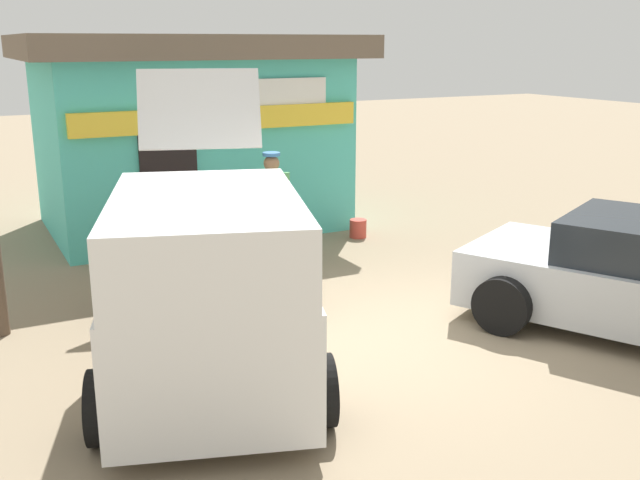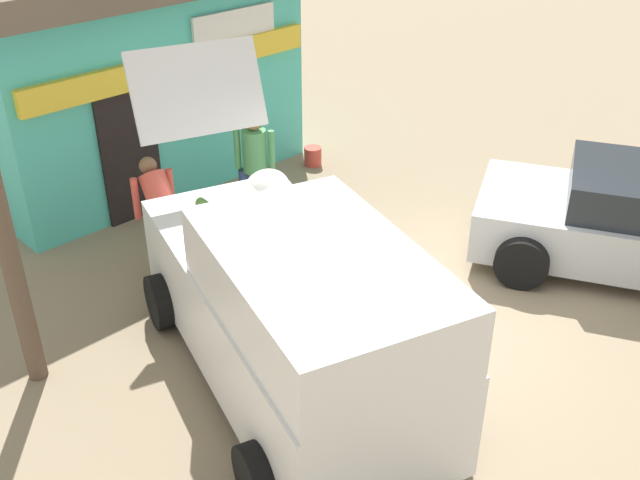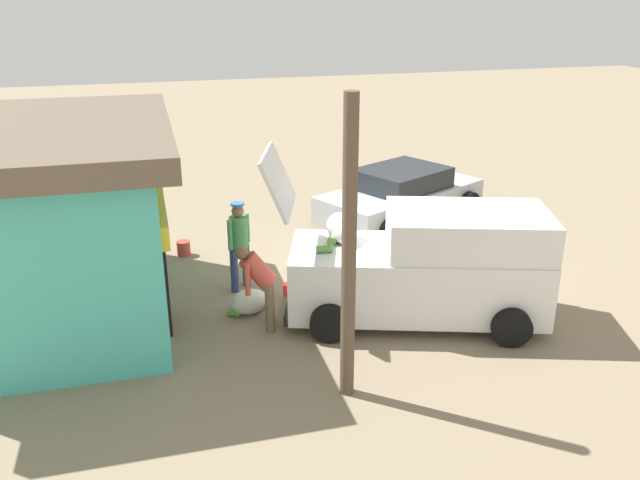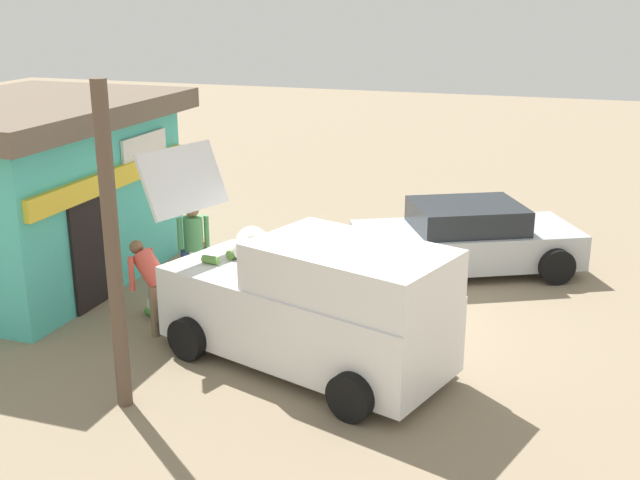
% 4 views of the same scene
% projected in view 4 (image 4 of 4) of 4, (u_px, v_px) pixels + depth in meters
% --- Properties ---
extents(ground_plane, '(60.00, 60.00, 0.00)m').
position_uv_depth(ground_plane, '(365.00, 307.00, 13.62)').
color(ground_plane, gray).
extents(storefront_bar, '(5.66, 4.14, 3.39)m').
position_uv_depth(storefront_bar, '(33.00, 190.00, 14.43)').
color(storefront_bar, '#4CC6B7').
rests_on(storefront_bar, ground_plane).
extents(delivery_van, '(3.10, 5.03, 2.95)m').
position_uv_depth(delivery_van, '(313.00, 303.00, 11.23)').
color(delivery_van, white).
rests_on(delivery_van, ground_plane).
extents(parked_sedan, '(3.58, 4.64, 1.35)m').
position_uv_depth(parked_sedan, '(466.00, 239.00, 15.25)').
color(parked_sedan, '#B2B7BC').
rests_on(parked_sedan, ground_plane).
extents(vendor_standing, '(0.48, 0.48, 1.74)m').
position_uv_depth(vendor_standing, '(194.00, 242.00, 13.90)').
color(vendor_standing, navy).
rests_on(vendor_standing, ground_plane).
extents(customer_bending, '(0.58, 0.69, 1.49)m').
position_uv_depth(customer_bending, '(152.00, 278.00, 12.45)').
color(customer_bending, '#726047').
rests_on(customer_bending, ground_plane).
extents(unloaded_banana_pile, '(0.66, 0.80, 0.44)m').
position_uv_depth(unloaded_banana_pile, '(167.00, 304.00, 13.21)').
color(unloaded_banana_pile, silver).
rests_on(unloaded_banana_pile, ground_plane).
extents(paint_bucket, '(0.29, 0.29, 0.31)m').
position_uv_depth(paint_bucket, '(200.00, 248.00, 16.27)').
color(paint_bucket, '#BF3F33').
rests_on(paint_bucket, ground_plane).
extents(utility_pole, '(0.20, 0.20, 4.28)m').
position_uv_depth(utility_pole, '(113.00, 252.00, 9.79)').
color(utility_pole, brown).
rests_on(utility_pole, ground_plane).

